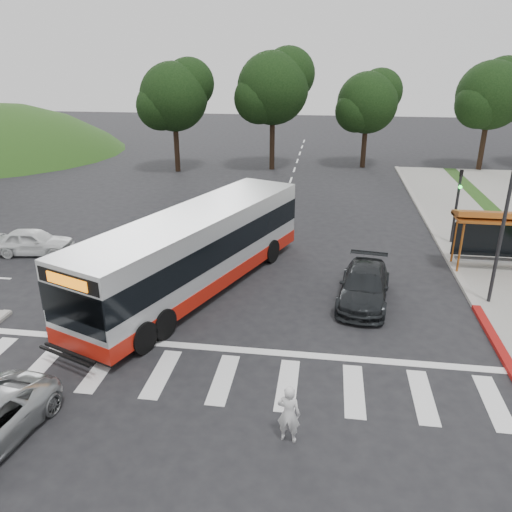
# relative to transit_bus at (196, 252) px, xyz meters

# --- Properties ---
(ground) EXTENTS (140.00, 140.00, 0.00)m
(ground) POSITION_rel_transit_bus_xyz_m (2.40, -1.25, -1.69)
(ground) COLOR black
(ground) RESTS_ON ground
(sidewalk_east) EXTENTS (4.00, 40.00, 0.12)m
(sidewalk_east) POSITION_rel_transit_bus_xyz_m (13.40, 6.75, -1.63)
(sidewalk_east) COLOR gray
(sidewalk_east) RESTS_ON ground
(curb_east) EXTENTS (0.30, 40.00, 0.15)m
(curb_east) POSITION_rel_transit_bus_xyz_m (11.40, 6.75, -1.61)
(curb_east) COLOR #9E9991
(curb_east) RESTS_ON ground
(curb_east_red) EXTENTS (0.32, 6.00, 0.15)m
(curb_east_red) POSITION_rel_transit_bus_xyz_m (11.40, -3.25, -1.61)
(curb_east_red) COLOR maroon
(curb_east_red) RESTS_ON ground
(crosswalk_ladder) EXTENTS (18.00, 2.60, 0.01)m
(crosswalk_ladder) POSITION_rel_transit_bus_xyz_m (2.40, -6.25, -1.68)
(crosswalk_ladder) COLOR silver
(crosswalk_ladder) RESTS_ON ground
(bus_shelter) EXTENTS (4.20, 1.60, 2.86)m
(bus_shelter) POSITION_rel_transit_bus_xyz_m (13.20, 3.86, 0.66)
(bus_shelter) COLOR #A7541B
(bus_shelter) RESTS_ON sidewalk_east
(traffic_signal_ne_tall) EXTENTS (0.18, 0.37, 6.50)m
(traffic_signal_ne_tall) POSITION_rel_transit_bus_xyz_m (12.00, 0.25, 2.19)
(traffic_signal_ne_tall) COLOR black
(traffic_signal_ne_tall) RESTS_ON ground
(traffic_signal_ne_short) EXTENTS (0.18, 0.37, 4.00)m
(traffic_signal_ne_short) POSITION_rel_transit_bus_xyz_m (12.00, 7.24, 0.79)
(traffic_signal_ne_short) COLOR black
(traffic_signal_ne_short) RESTS_ON ground
(tree_ne_a) EXTENTS (6.16, 5.74, 9.30)m
(tree_ne_a) POSITION_rel_transit_bus_xyz_m (18.48, 26.82, 4.70)
(tree_ne_a) COLOR black
(tree_ne_a) RESTS_ON parking_lot
(tree_north_a) EXTENTS (6.60, 6.15, 10.17)m
(tree_north_a) POSITION_rel_transit_bus_xyz_m (0.48, 24.82, 5.23)
(tree_north_a) COLOR black
(tree_north_a) RESTS_ON ground
(tree_north_b) EXTENTS (5.72, 5.33, 8.43)m
(tree_north_b) POSITION_rel_transit_bus_xyz_m (8.47, 26.81, 3.97)
(tree_north_b) COLOR black
(tree_north_b) RESTS_ON ground
(tree_north_c) EXTENTS (6.16, 5.74, 9.30)m
(tree_north_c) POSITION_rel_transit_bus_xyz_m (-7.52, 22.82, 4.60)
(tree_north_c) COLOR black
(tree_north_c) RESTS_ON ground
(transit_bus) EXTENTS (7.43, 13.21, 3.38)m
(transit_bus) POSITION_rel_transit_bus_xyz_m (0.00, 0.00, 0.00)
(transit_bus) COLOR #BBBDC0
(transit_bus) RESTS_ON ground
(pedestrian) EXTENTS (0.66, 0.48, 1.66)m
(pedestrian) POSITION_rel_transit_bus_xyz_m (4.61, -8.58, -0.86)
(pedestrian) COLOR silver
(pedestrian) RESTS_ON ground
(dark_sedan) EXTENTS (2.53, 4.93, 1.37)m
(dark_sedan) POSITION_rel_transit_bus_xyz_m (6.99, -0.20, -1.00)
(dark_sedan) COLOR black
(dark_sedan) RESTS_ON ground
(west_car_white) EXTENTS (4.04, 2.04, 1.32)m
(west_car_white) POSITION_rel_transit_bus_xyz_m (-9.20, 2.78, -1.03)
(west_car_white) COLOR silver
(west_car_white) RESTS_ON ground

